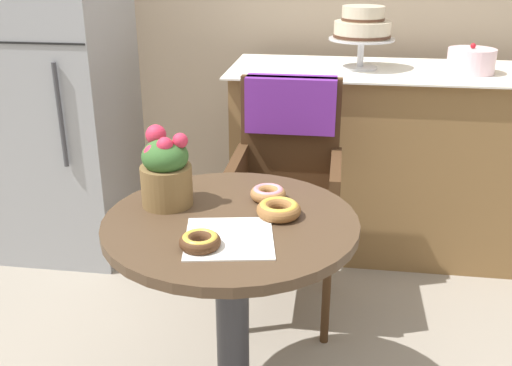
# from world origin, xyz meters

# --- Properties ---
(cafe_table) EXTENTS (0.72, 0.72, 0.72)m
(cafe_table) POSITION_xyz_m (0.00, 0.00, 0.51)
(cafe_table) COLOR #4C3826
(cafe_table) RESTS_ON ground
(wicker_chair) EXTENTS (0.42, 0.45, 0.95)m
(wicker_chair) POSITION_xyz_m (0.09, 0.72, 0.64)
(wicker_chair) COLOR #472D19
(wicker_chair) RESTS_ON ground
(paper_napkin) EXTENTS (0.27, 0.28, 0.00)m
(paper_napkin) POSITION_xyz_m (0.02, -0.12, 0.72)
(paper_napkin) COLOR white
(paper_napkin) RESTS_ON cafe_table
(donut_front) EXTENTS (0.11, 0.11, 0.04)m
(donut_front) POSITION_xyz_m (-0.04, -0.18, 0.74)
(donut_front) COLOR #4C2D19
(donut_front) RESTS_ON cafe_table
(donut_mid) EXTENTS (0.11, 0.11, 0.04)m
(donut_mid) POSITION_xyz_m (0.09, 0.15, 0.74)
(donut_mid) COLOR #AD7542
(donut_mid) RESTS_ON cafe_table
(donut_side) EXTENTS (0.13, 0.13, 0.04)m
(donut_side) POSITION_xyz_m (0.13, 0.03, 0.74)
(donut_side) COLOR #936033
(donut_side) RESTS_ON cafe_table
(flower_vase) EXTENTS (0.15, 0.15, 0.23)m
(flower_vase) POSITION_xyz_m (-0.20, 0.07, 0.83)
(flower_vase) COLOR brown
(flower_vase) RESTS_ON cafe_table
(display_counter) EXTENTS (1.56, 0.62, 0.90)m
(display_counter) POSITION_xyz_m (0.55, 1.30, 0.45)
(display_counter) COLOR olive
(display_counter) RESTS_ON ground
(tiered_cake_stand) EXTENTS (0.30, 0.30, 0.28)m
(tiered_cake_stand) POSITION_xyz_m (0.37, 1.30, 1.08)
(tiered_cake_stand) COLOR silver
(tiered_cake_stand) RESTS_ON display_counter
(round_layer_cake) EXTENTS (0.21, 0.21, 0.13)m
(round_layer_cake) POSITION_xyz_m (0.86, 1.27, 0.95)
(round_layer_cake) COLOR silver
(round_layer_cake) RESTS_ON display_counter
(refrigerator) EXTENTS (0.64, 0.63, 1.70)m
(refrigerator) POSITION_xyz_m (-1.05, 1.10, 0.85)
(refrigerator) COLOR #9EA0A5
(refrigerator) RESTS_ON ground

